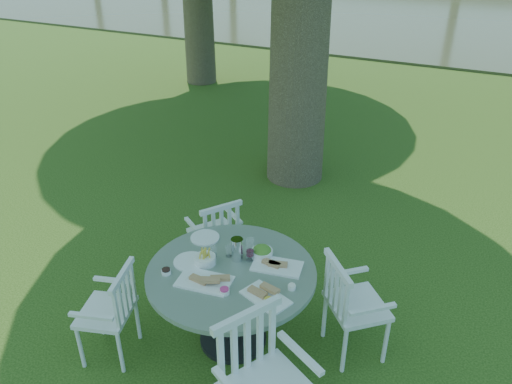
% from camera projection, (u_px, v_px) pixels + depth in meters
% --- Properties ---
extents(ground, '(140.00, 140.00, 0.00)m').
position_uv_depth(ground, '(247.00, 274.00, 5.02)').
color(ground, '#1B380B').
rests_on(ground, ground).
extents(table, '(1.34, 1.34, 0.73)m').
position_uv_depth(table, '(232.00, 285.00, 3.97)').
color(table, black).
rests_on(table, ground).
extents(chair_ne, '(0.62, 0.62, 0.90)m').
position_uv_depth(chair_ne, '(347.00, 301.00, 3.89)').
color(chair_ne, white).
rests_on(chair_ne, ground).
extents(chair_nw, '(0.57, 0.58, 0.84)m').
position_uv_depth(chair_nw, '(218.00, 232.00, 4.80)').
color(chair_nw, white).
rests_on(chair_nw, ground).
extents(chair_sw, '(0.50, 0.52, 0.83)m').
position_uv_depth(chair_sw, '(115.00, 307.00, 3.89)').
color(chair_sw, white).
rests_on(chair_sw, ground).
extents(chair_se, '(0.67, 0.68, 1.02)m').
position_uv_depth(chair_se, '(258.00, 373.00, 3.19)').
color(chair_se, white).
rests_on(chair_se, ground).
extents(tableware, '(1.13, 0.79, 0.20)m').
position_uv_depth(tableware, '(233.00, 262.00, 3.94)').
color(tableware, white).
rests_on(tableware, table).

